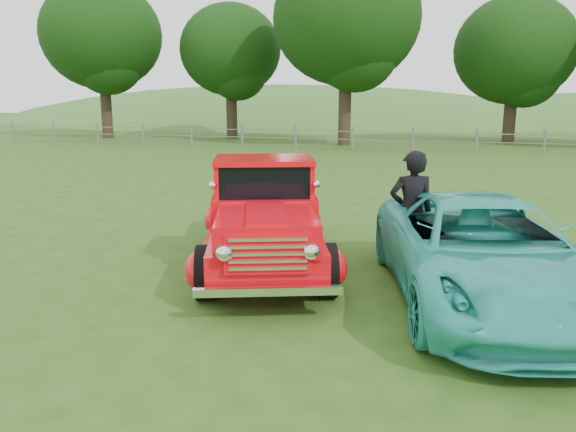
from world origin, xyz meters
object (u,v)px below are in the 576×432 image
(tree_mid_west, at_px, (230,50))
(teal_sedan, at_px, (483,252))
(red_pickup, at_px, (264,218))
(man, at_px, (411,212))
(tree_near_east, at_px, (515,50))
(tree_far_west, at_px, (102,35))
(tree_near_west, at_px, (347,19))

(tree_mid_west, bearing_deg, teal_sedan, -61.83)
(teal_sedan, bearing_deg, red_pickup, 152.57)
(teal_sedan, relative_size, man, 2.62)
(man, bearing_deg, tree_near_east, -119.10)
(tree_far_west, bearing_deg, man, -48.06)
(tree_mid_west, xyz_separation_m, tree_near_west, (8.00, -3.00, 1.25))
(tree_mid_west, relative_size, teal_sedan, 1.68)
(tree_mid_west, relative_size, tree_near_west, 0.81)
(tree_near_east, xyz_separation_m, red_pickup, (-5.91, -27.11, -4.45))
(tree_mid_west, relative_size, red_pickup, 1.60)
(red_pickup, xyz_separation_m, man, (2.29, 0.31, 0.16))
(tree_mid_west, xyz_separation_m, tree_near_east, (17.00, 1.00, -0.30))
(tree_far_west, distance_m, teal_sedan, 33.99)
(teal_sedan, bearing_deg, tree_far_west, 117.87)
(teal_sedan, bearing_deg, man, 118.80)
(tree_mid_west, height_order, tree_near_west, tree_near_west)
(red_pickup, bearing_deg, teal_sedan, -33.15)
(red_pickup, relative_size, teal_sedan, 1.05)
(red_pickup, bearing_deg, tree_far_west, 108.55)
(tree_far_west, distance_m, red_pickup, 31.27)
(tree_far_west, distance_m, man, 32.46)
(tree_far_west, relative_size, man, 5.18)
(tree_far_west, height_order, man, tree_far_west)
(teal_sedan, height_order, man, man)
(tree_mid_west, distance_m, red_pickup, 28.76)
(tree_mid_west, xyz_separation_m, teal_sedan, (14.40, -26.89, -4.85))
(tree_near_east, height_order, teal_sedan, tree_near_east)
(red_pickup, bearing_deg, tree_near_east, 57.87)
(red_pickup, distance_m, man, 2.32)
(tree_far_west, distance_m, tree_near_west, 16.03)
(red_pickup, bearing_deg, tree_mid_west, 93.19)
(teal_sedan, bearing_deg, tree_near_west, 90.89)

